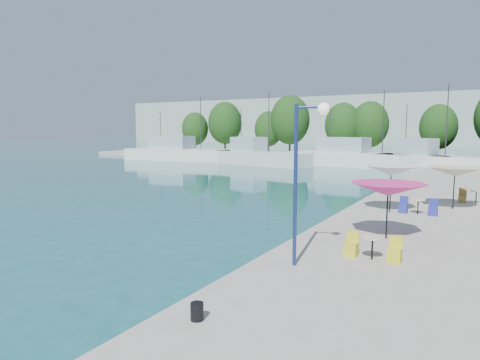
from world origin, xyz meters
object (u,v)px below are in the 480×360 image
Objects in this scene: trawler_01 at (186,154)px; umbrella_cream at (455,171)px; umbrella_pink at (388,189)px; bollard at (197,311)px; trawler_02 at (258,157)px; trawler_04 at (429,162)px; trawler_03 at (362,158)px; umbrella_white at (391,171)px; street_lamp at (306,154)px.

umbrella_cream is at bearing -43.41° from trawler_01.
umbrella_pink is 7.42× the size of bollard.
trawler_02 is 4.76× the size of umbrella_cream.
umbrella_cream is at bearing 77.34° from bollard.
bollard is at bearing -102.89° from umbrella_pink.
trawler_01 reaches higher than umbrella_cream.
trawler_01 is 1.48× the size of trawler_04.
trawler_03 is at bearing -1.95° from trawler_01.
umbrella_cream reaches higher than bollard.
umbrella_white is at bearing -65.67° from trawler_04.
umbrella_pink is at bearing -64.65° from trawler_04.
umbrella_white is (-0.93, 5.66, 0.22)m from umbrella_pink.
trawler_03 is 41.03m from umbrella_pink.
umbrella_pink is 5.74m from umbrella_white.
bollard is (-1.26, -15.24, -1.96)m from umbrella_white.
trawler_03 and trawler_04 have the same top height.
street_lamp is at bearing 82.08° from bollard.
bollard is (21.90, -45.06, -0.27)m from trawler_02.
bollard is (-0.67, -4.80, -3.29)m from street_lamp.
bollard is (-4.02, -17.88, -1.82)m from umbrella_cream.
umbrella_cream is (39.47, -28.68, 1.55)m from trawler_01.
trawler_02 reaches higher than umbrella_pink.
trawler_04 is at bearing 93.75° from umbrella_pink.
street_lamp is (9.32, -44.32, 3.02)m from trawler_03.
trawler_03 is at bearing 106.31° from umbrella_white.
umbrella_pink is 1.03× the size of umbrella_white.
trawler_04 is 2.86× the size of street_lamp.
trawler_03 is 51.94× the size of bollard.
trawler_02 is 38.60× the size of bollard.
umbrella_pink is (24.10, -35.48, 1.47)m from trawler_02.
bollard is (0.24, -46.68, -0.27)m from trawler_04.
umbrella_cream reaches higher than umbrella_pink.
umbrella_cream is (25.92, -27.18, 1.55)m from trawler_02.
trawler_03 is 4.13× the size of street_lamp.
umbrella_cream is at bearing -59.99° from trawler_04.
umbrella_pink is at bearing -51.90° from trawler_01.
trawler_03 reaches higher than umbrella_pink.
trawler_03 reaches higher than street_lamp.
trawler_03 is at bearing 85.37° from street_lamp.
trawler_04 is at bearing 74.73° from street_lamp.
trawler_01 is 48.29m from umbrella_white.
umbrella_cream is at bearing -31.45° from trawler_02.
umbrella_white is 3.82m from umbrella_cream.
bollard is at bearing -68.11° from trawler_04.
trawler_01 reaches higher than bollard.
trawler_04 reaches higher than umbrella_white.
trawler_02 is 50.10m from bollard.
umbrella_white reaches higher than bollard.
trawler_02 is at bearing 102.76° from street_lamp.
umbrella_white is (23.16, -29.82, 1.69)m from trawler_02.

